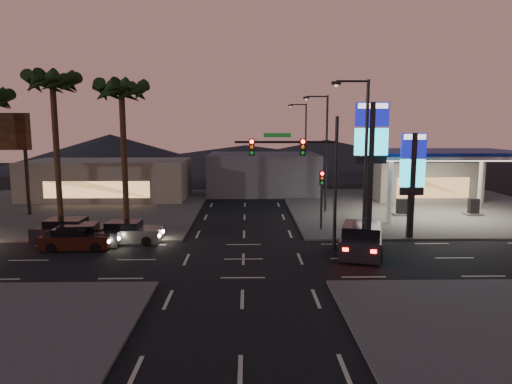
{
  "coord_description": "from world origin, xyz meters",
  "views": [
    {
      "loc": [
        0.23,
        -24.86,
        7.4
      ],
      "look_at": [
        0.82,
        5.74,
        3.0
      ],
      "focal_mm": 32.0,
      "sensor_mm": 36.0,
      "label": 1
    }
  ],
  "objects_px": {
    "car_lane_b_mid": "(70,231)",
    "car_lane_a_mid": "(76,239)",
    "gas_station": "(441,155)",
    "car_lane_b_front": "(128,233)",
    "pylon_sign_tall": "(371,142)",
    "traffic_signal_mast": "(307,164)",
    "suv_station": "(362,239)",
    "car_lane_a_front": "(83,236)",
    "pylon_sign_short": "(413,169)"
  },
  "relations": [
    {
      "from": "gas_station",
      "to": "car_lane_b_front",
      "type": "height_order",
      "value": "gas_station"
    },
    {
      "from": "car_lane_b_front",
      "to": "car_lane_a_mid",
      "type": "bearing_deg",
      "value": -150.78
    },
    {
      "from": "pylon_sign_tall",
      "to": "suv_station",
      "type": "height_order",
      "value": "pylon_sign_tall"
    },
    {
      "from": "car_lane_a_front",
      "to": "car_lane_b_front",
      "type": "distance_m",
      "value": 2.7
    },
    {
      "from": "traffic_signal_mast",
      "to": "car_lane_b_mid",
      "type": "bearing_deg",
      "value": 172.2
    },
    {
      "from": "gas_station",
      "to": "car_lane_a_front",
      "type": "bearing_deg",
      "value": -160.66
    },
    {
      "from": "gas_station",
      "to": "car_lane_b_mid",
      "type": "relative_size",
      "value": 2.53
    },
    {
      "from": "car_lane_a_front",
      "to": "suv_station",
      "type": "height_order",
      "value": "suv_station"
    },
    {
      "from": "gas_station",
      "to": "suv_station",
      "type": "xyz_separation_m",
      "value": [
        -9.06,
        -10.88,
        -4.25
      ]
    },
    {
      "from": "pylon_sign_short",
      "to": "car_lane_a_front",
      "type": "bearing_deg",
      "value": -175.6
    },
    {
      "from": "car_lane_a_front",
      "to": "car_lane_b_mid",
      "type": "bearing_deg",
      "value": 136.61
    },
    {
      "from": "pylon_sign_tall",
      "to": "car_lane_a_mid",
      "type": "relative_size",
      "value": 2.13
    },
    {
      "from": "pylon_sign_short",
      "to": "car_lane_a_front",
      "type": "distance_m",
      "value": 21.4
    },
    {
      "from": "car_lane_a_mid",
      "to": "car_lane_b_front",
      "type": "xyz_separation_m",
      "value": [
        2.72,
        1.52,
        0.02
      ]
    },
    {
      "from": "car_lane_a_front",
      "to": "suv_station",
      "type": "xyz_separation_m",
      "value": [
        16.91,
        -1.77,
        0.16
      ]
    },
    {
      "from": "pylon_sign_tall",
      "to": "car_lane_b_front",
      "type": "relative_size",
      "value": 2.08
    },
    {
      "from": "pylon_sign_short",
      "to": "suv_station",
      "type": "distance_m",
      "value": 6.52
    },
    {
      "from": "gas_station",
      "to": "pylon_sign_tall",
      "type": "height_order",
      "value": "pylon_sign_tall"
    },
    {
      "from": "car_lane_b_mid",
      "to": "car_lane_a_front",
      "type": "bearing_deg",
      "value": -43.39
    },
    {
      "from": "car_lane_a_mid",
      "to": "suv_station",
      "type": "bearing_deg",
      "value": -4.25
    },
    {
      "from": "pylon_sign_short",
      "to": "car_lane_a_mid",
      "type": "xyz_separation_m",
      "value": [
        -21.2,
        -2.11,
        -4.03
      ]
    },
    {
      "from": "pylon_sign_short",
      "to": "car_lane_b_mid",
      "type": "distance_m",
      "value": 22.53
    },
    {
      "from": "car_lane_a_front",
      "to": "traffic_signal_mast",
      "type": "bearing_deg",
      "value": -3.75
    },
    {
      "from": "traffic_signal_mast",
      "to": "car_lane_b_front",
      "type": "bearing_deg",
      "value": 170.26
    },
    {
      "from": "gas_station",
      "to": "car_lane_a_mid",
      "type": "distance_m",
      "value": 28.26
    },
    {
      "from": "traffic_signal_mast",
      "to": "suv_station",
      "type": "distance_m",
      "value": 5.5
    },
    {
      "from": "pylon_sign_short",
      "to": "traffic_signal_mast",
      "type": "bearing_deg",
      "value": -160.87
    },
    {
      "from": "car_lane_a_mid",
      "to": "car_lane_b_mid",
      "type": "xyz_separation_m",
      "value": [
        -0.98,
        1.64,
        0.09
      ]
    },
    {
      "from": "gas_station",
      "to": "car_lane_a_front",
      "type": "xyz_separation_m",
      "value": [
        -25.97,
        -9.11,
        -4.41
      ]
    },
    {
      "from": "pylon_sign_short",
      "to": "car_lane_a_mid",
      "type": "relative_size",
      "value": 1.66
    },
    {
      "from": "gas_station",
      "to": "car_lane_a_mid",
      "type": "bearing_deg",
      "value": -159.86
    },
    {
      "from": "car_lane_b_front",
      "to": "car_lane_b_mid",
      "type": "xyz_separation_m",
      "value": [
        -3.71,
        0.12,
        0.07
      ]
    },
    {
      "from": "car_lane_a_front",
      "to": "car_lane_a_mid",
      "type": "relative_size",
      "value": 1.09
    },
    {
      "from": "gas_station",
      "to": "car_lane_b_front",
      "type": "relative_size",
      "value": 2.81
    },
    {
      "from": "traffic_signal_mast",
      "to": "car_lane_a_front",
      "type": "relative_size",
      "value": 1.75
    },
    {
      "from": "pylon_sign_tall",
      "to": "car_lane_a_front",
      "type": "relative_size",
      "value": 1.96
    },
    {
      "from": "car_lane_b_front",
      "to": "car_lane_b_mid",
      "type": "height_order",
      "value": "car_lane_b_mid"
    },
    {
      "from": "pylon_sign_tall",
      "to": "car_lane_a_mid",
      "type": "distance_m",
      "value": 19.81
    },
    {
      "from": "pylon_sign_short",
      "to": "gas_station",
      "type": "bearing_deg",
      "value": 56.31
    },
    {
      "from": "pylon_sign_tall",
      "to": "pylon_sign_short",
      "type": "bearing_deg",
      "value": -21.8
    },
    {
      "from": "car_lane_b_front",
      "to": "suv_station",
      "type": "relative_size",
      "value": 0.75
    },
    {
      "from": "gas_station",
      "to": "car_lane_a_mid",
      "type": "height_order",
      "value": "gas_station"
    },
    {
      "from": "pylon_sign_short",
      "to": "car_lane_b_mid",
      "type": "bearing_deg",
      "value": -178.8
    },
    {
      "from": "car_lane_b_mid",
      "to": "car_lane_a_mid",
      "type": "bearing_deg",
      "value": -59.17
    },
    {
      "from": "car_lane_a_mid",
      "to": "car_lane_a_front",
      "type": "bearing_deg",
      "value": 64.94
    },
    {
      "from": "pylon_sign_short",
      "to": "car_lane_b_mid",
      "type": "xyz_separation_m",
      "value": [
        -22.18,
        -0.47,
        -3.94
      ]
    },
    {
      "from": "car_lane_a_front",
      "to": "car_lane_b_mid",
      "type": "distance_m",
      "value": 1.67
    },
    {
      "from": "pylon_sign_tall",
      "to": "car_lane_a_front",
      "type": "bearing_deg",
      "value": -171.95
    },
    {
      "from": "car_lane_b_front",
      "to": "suv_station",
      "type": "bearing_deg",
      "value": -10.98
    },
    {
      "from": "gas_station",
      "to": "car_lane_b_front",
      "type": "bearing_deg",
      "value": -161.0
    }
  ]
}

